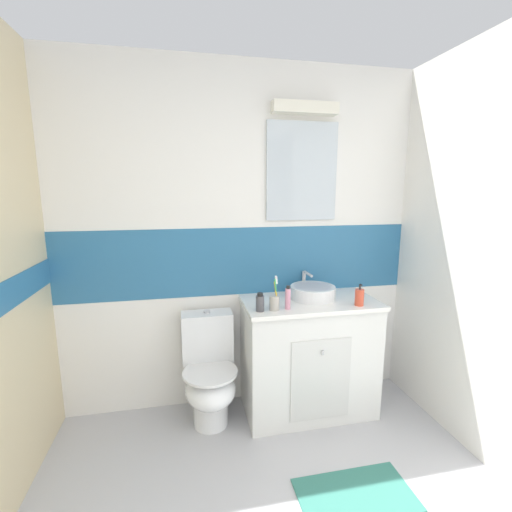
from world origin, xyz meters
TOP-DOWN VIEW (x-y plane):
  - wall_back_tiled at (0.01, 2.45)m, footprint 3.20×0.20m
  - vanity_cabinet at (0.45, 2.15)m, footprint 0.95×0.52m
  - sink_basin at (0.48, 2.19)m, footprint 0.32×0.37m
  - toilet at (-0.27, 2.16)m, footprint 0.37×0.50m
  - toothbrush_cup at (0.15, 2.00)m, footprint 0.06×0.06m
  - soap_dispenser at (0.73, 1.97)m, footprint 0.06×0.06m
  - toothpaste_tube_upright at (0.24, 2.00)m, footprint 0.04×0.04m
  - lotion_bottle_short at (0.05, 2.00)m, footprint 0.05×0.05m
  - bath_mat at (0.44, 1.36)m, footprint 0.62×0.34m

SIDE VIEW (x-z plane):
  - bath_mat at x=0.44m, z-range 0.00..0.01m
  - toilet at x=-0.27m, z-range -0.03..0.75m
  - vanity_cabinet at x=0.45m, z-range 0.00..0.85m
  - sink_basin at x=0.48m, z-range 0.82..0.98m
  - lotion_bottle_short at x=0.05m, z-range 0.85..0.97m
  - soap_dispenser at x=0.73m, z-range 0.83..0.98m
  - toothbrush_cup at x=0.15m, z-range 0.79..1.02m
  - toothpaste_tube_upright at x=0.24m, z-range 0.85..1.00m
  - wall_back_tiled at x=0.01m, z-range 0.01..2.51m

